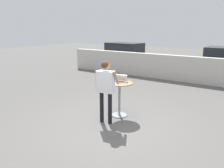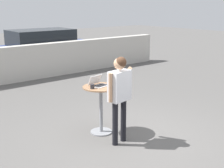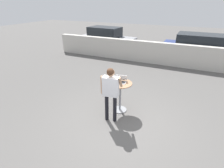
{
  "view_description": "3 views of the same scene",
  "coord_description": "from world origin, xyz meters",
  "px_view_note": "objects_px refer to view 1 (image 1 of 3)",
  "views": [
    {
      "loc": [
        2.99,
        -4.49,
        2.53
      ],
      "look_at": [
        -0.35,
        0.45,
        1.01
      ],
      "focal_mm": 35.0,
      "sensor_mm": 36.0,
      "label": 1
    },
    {
      "loc": [
        -4.06,
        -4.2,
        2.66
      ],
      "look_at": [
        -0.28,
        0.3,
        1.15
      ],
      "focal_mm": 50.0,
      "sensor_mm": 36.0,
      "label": 2
    },
    {
      "loc": [
        1.58,
        -3.95,
        3.34
      ],
      "look_at": [
        -0.44,
        0.48,
        1.03
      ],
      "focal_mm": 28.0,
      "sensor_mm": 36.0,
      "label": 3
    }
  ],
  "objects_px": {
    "coffee_mug": "(112,80)",
    "parked_car_near_street": "(126,55)",
    "cafe_table": "(119,93)",
    "standing_person": "(106,84)",
    "laptop": "(121,81)"
  },
  "relations": [
    {
      "from": "cafe_table",
      "to": "standing_person",
      "type": "xyz_separation_m",
      "value": [
        -0.04,
        -0.63,
        0.42
      ]
    },
    {
      "from": "cafe_table",
      "to": "parked_car_near_street",
      "type": "relative_size",
      "value": 0.23
    },
    {
      "from": "coffee_mug",
      "to": "parked_car_near_street",
      "type": "xyz_separation_m",
      "value": [
        -3.96,
        7.55,
        -0.25
      ]
    },
    {
      "from": "laptop",
      "to": "coffee_mug",
      "type": "bearing_deg",
      "value": -156.5
    },
    {
      "from": "cafe_table",
      "to": "standing_person",
      "type": "bearing_deg",
      "value": -93.86
    },
    {
      "from": "coffee_mug",
      "to": "standing_person",
      "type": "height_order",
      "value": "standing_person"
    },
    {
      "from": "laptop",
      "to": "coffee_mug",
      "type": "height_order",
      "value": "laptop"
    },
    {
      "from": "parked_car_near_street",
      "to": "coffee_mug",
      "type": "bearing_deg",
      "value": -62.31
    },
    {
      "from": "coffee_mug",
      "to": "standing_person",
      "type": "relative_size",
      "value": 0.07
    },
    {
      "from": "cafe_table",
      "to": "parked_car_near_street",
      "type": "distance_m",
      "value": 8.62
    },
    {
      "from": "laptop",
      "to": "coffee_mug",
      "type": "relative_size",
      "value": 3.22
    },
    {
      "from": "cafe_table",
      "to": "parked_car_near_street",
      "type": "height_order",
      "value": "parked_car_near_street"
    },
    {
      "from": "coffee_mug",
      "to": "parked_car_near_street",
      "type": "distance_m",
      "value": 8.54
    },
    {
      "from": "cafe_table",
      "to": "coffee_mug",
      "type": "distance_m",
      "value": 0.44
    },
    {
      "from": "coffee_mug",
      "to": "parked_car_near_street",
      "type": "height_order",
      "value": "parked_car_near_street"
    }
  ]
}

